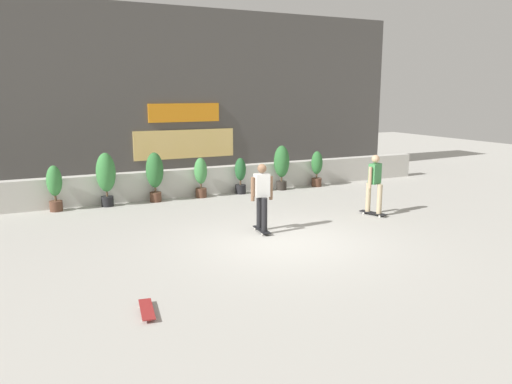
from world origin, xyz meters
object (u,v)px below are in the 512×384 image
object	(u,v)px
potted_plant_1	(106,175)
potted_plant_3	(201,175)
potted_plant_2	(155,173)
potted_plant_5	(282,164)
potted_plant_6	(317,167)
skateboard_near_camera	(147,309)
potted_plant_0	(55,186)
potted_plant_4	(240,175)
skater_far_right	(262,195)
skater_by_wall_right	(375,182)

from	to	relation	value
potted_plant_1	potted_plant_3	xyz separation A→B (m)	(2.98, 0.00, -0.23)
potted_plant_2	potted_plant_1	bearing A→B (deg)	-180.00
potted_plant_3	potted_plant_5	bearing A→B (deg)	0.00
potted_plant_2	potted_plant_6	world-z (taller)	potted_plant_2
potted_plant_1	skateboard_near_camera	xyz separation A→B (m)	(-0.79, -7.95, -0.89)
potted_plant_0	potted_plant_4	size ratio (longest dim) A/B	1.10
potted_plant_4	potted_plant_6	distance (m)	3.03
skater_far_right	skateboard_near_camera	world-z (taller)	skater_far_right
potted_plant_4	skater_by_wall_right	size ratio (longest dim) A/B	0.72
potted_plant_0	potted_plant_1	xyz separation A→B (m)	(1.45, -0.00, 0.20)
potted_plant_5	potted_plant_2	bearing A→B (deg)	-180.00
potted_plant_6	skater_far_right	world-z (taller)	skater_far_right
potted_plant_4	potted_plant_5	size ratio (longest dim) A/B	0.78
potted_plant_0	potted_plant_6	xyz separation A→B (m)	(8.87, 0.00, -0.04)
potted_plant_6	skater_by_wall_right	xyz separation A→B (m)	(-0.94, -4.40, 0.23)
skateboard_near_camera	skater_by_wall_right	bearing A→B (deg)	26.04
potted_plant_0	potted_plant_4	xyz separation A→B (m)	(5.84, 0.00, -0.10)
potted_plant_4	potted_plant_1	bearing A→B (deg)	-180.00
potted_plant_3	potted_plant_6	xyz separation A→B (m)	(4.44, 0.00, -0.01)
potted_plant_5	potted_plant_6	world-z (taller)	potted_plant_5
skater_by_wall_right	potted_plant_2	bearing A→B (deg)	138.68
potted_plant_3	skater_far_right	size ratio (longest dim) A/B	0.77
potted_plant_4	skateboard_near_camera	world-z (taller)	potted_plant_4
potted_plant_0	potted_plant_1	bearing A→B (deg)	-0.00
potted_plant_1	skater_by_wall_right	bearing A→B (deg)	-34.17
potted_plant_1	potted_plant_2	bearing A→B (deg)	0.00
potted_plant_1	potted_plant_4	bearing A→B (deg)	0.00
potted_plant_2	skater_by_wall_right	distance (m)	6.66
potted_plant_5	potted_plant_6	size ratio (longest dim) A/B	1.21
potted_plant_6	skater_by_wall_right	size ratio (longest dim) A/B	0.76
potted_plant_3	skateboard_near_camera	world-z (taller)	potted_plant_3
potted_plant_4	skateboard_near_camera	bearing A→B (deg)	-123.08
potted_plant_0	potted_plant_3	xyz separation A→B (m)	(4.43, 0.00, -0.02)
skateboard_near_camera	potted_plant_1	bearing A→B (deg)	84.35
skater_far_right	skater_by_wall_right	bearing A→B (deg)	3.28
potted_plant_3	potted_plant_5	distance (m)	2.99
skater_by_wall_right	skateboard_near_camera	size ratio (longest dim) A/B	2.06
potted_plant_2	potted_plant_4	bearing A→B (deg)	0.00
potted_plant_5	skateboard_near_camera	bearing A→B (deg)	-130.36
skateboard_near_camera	potted_plant_2	bearing A→B (deg)	74.12
potted_plant_3	skater_by_wall_right	xyz separation A→B (m)	(3.50, -4.40, 0.22)
potted_plant_6	skateboard_near_camera	distance (m)	11.45
potted_plant_2	skater_far_right	distance (m)	4.82
potted_plant_2	potted_plant_5	bearing A→B (deg)	0.00
potted_plant_0	skater_by_wall_right	distance (m)	9.07
skateboard_near_camera	potted_plant_3	bearing A→B (deg)	64.64
potted_plant_3	skateboard_near_camera	distance (m)	8.82
potted_plant_2	potted_plant_3	size ratio (longest dim) A/B	1.19
potted_plant_4	potted_plant_3	bearing A→B (deg)	180.00
potted_plant_4	potted_plant_6	xyz separation A→B (m)	(3.03, 0.00, 0.06)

